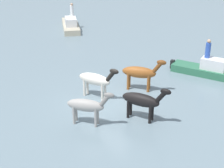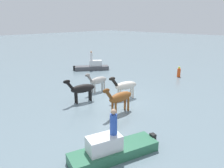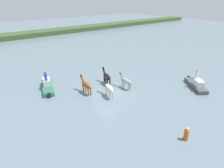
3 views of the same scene
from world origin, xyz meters
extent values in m
plane|color=slate|center=(0.00, 0.00, 0.00)|extent=(161.86, 161.86, 0.00)
ellipsoid|color=black|center=(1.36, 1.95, 1.06)|extent=(1.04, 1.99, 0.64)
cylinder|color=black|center=(1.35, 2.55, 0.53)|extent=(0.14, 0.14, 1.06)
cylinder|color=black|center=(1.65, 2.47, 0.53)|extent=(0.14, 0.14, 1.06)
cylinder|color=black|center=(1.06, 1.44, 0.53)|extent=(0.14, 0.14, 1.06)
cylinder|color=black|center=(1.36, 1.36, 0.53)|extent=(0.14, 0.14, 1.06)
cylinder|color=black|center=(1.62, 2.93, 1.47)|extent=(0.36, 0.62, 0.70)
ellipsoid|color=black|center=(1.67, 3.13, 1.76)|extent=(0.35, 0.56, 0.28)
ellipsoid|color=brown|center=(-1.95, 1.39, 1.08)|extent=(0.69, 1.99, 0.66)
cylinder|color=brown|center=(-2.08, 1.98, 0.54)|extent=(0.14, 0.14, 1.08)
cylinder|color=brown|center=(-1.76, 1.96, 0.54)|extent=(0.14, 0.14, 1.08)
cylinder|color=brown|center=(-2.14, 0.81, 0.54)|extent=(0.14, 0.14, 1.08)
cylinder|color=brown|center=(-1.83, 0.79, 0.54)|extent=(0.14, 0.14, 1.08)
cylinder|color=brown|center=(-1.89, 2.42, 1.51)|extent=(0.26, 0.61, 0.72)
ellipsoid|color=brown|center=(-1.88, 2.63, 1.81)|extent=(0.26, 0.55, 0.29)
ellipsoid|color=#9E9993|center=(2.36, -0.51, 1.00)|extent=(0.59, 1.82, 0.61)
cylinder|color=#9E9993|center=(2.23, 0.04, 0.50)|extent=(0.13, 0.13, 1.00)
cylinder|color=#9E9993|center=(2.52, 0.03, 0.50)|extent=(0.13, 0.13, 1.00)
cylinder|color=#9E9993|center=(2.20, -1.04, 0.50)|extent=(0.13, 0.13, 1.00)
cylinder|color=#9E9993|center=(2.49, -1.05, 0.50)|extent=(0.13, 0.13, 1.00)
cylinder|color=slate|center=(2.39, 0.45, 1.39)|extent=(0.23, 0.56, 0.66)
ellipsoid|color=slate|center=(2.39, 0.64, 1.66)|extent=(0.22, 0.50, 0.27)
ellipsoid|color=silver|center=(-0.48, -0.85, 1.07)|extent=(1.11, 2.01, 0.65)
cylinder|color=silver|center=(-0.46, -0.25, 0.53)|extent=(0.14, 0.14, 1.07)
cylinder|color=silver|center=(-0.16, -0.34, 0.53)|extent=(0.14, 0.14, 1.07)
cylinder|color=silver|center=(-0.80, -1.36, 0.53)|extent=(0.14, 0.14, 1.07)
cylinder|color=silver|center=(-0.50, -1.45, 0.53)|extent=(0.14, 0.14, 1.07)
cylinder|color=black|center=(-0.18, 0.13, 1.49)|extent=(0.39, 0.63, 0.71)
ellipsoid|color=black|center=(-0.12, 0.33, 1.78)|extent=(0.37, 0.57, 0.28)
cube|color=#4C4C51|center=(9.19, -5.52, 0.16)|extent=(3.40, 4.03, 0.62)
cube|color=silver|center=(8.89, -5.92, 0.82)|extent=(1.54, 1.69, 0.70)
cube|color=black|center=(10.48, -3.76, 0.24)|extent=(0.37, 0.36, 0.67)
cube|color=#2D6B4C|center=(-5.05, 5.19, 0.16)|extent=(2.37, 4.31, 0.62)
cube|color=silver|center=(-4.90, 5.67, 0.82)|extent=(1.23, 1.67, 0.70)
cube|color=black|center=(-5.71, 3.12, 0.24)|extent=(0.34, 0.31, 0.67)
cylinder|color=silver|center=(9.11, -5.43, 1.65)|extent=(0.32, 0.32, 0.95)
sphere|color=tan|center=(9.11, -5.43, 2.24)|extent=(0.24, 0.24, 0.24)
cylinder|color=#2D51B2|center=(-5.05, 5.24, 1.65)|extent=(0.32, 0.32, 0.95)
sphere|color=tan|center=(-5.05, 5.24, 2.24)|extent=(0.24, 0.24, 0.24)
cylinder|color=#E54C19|center=(-0.19, -9.98, 0.45)|extent=(0.36, 0.36, 0.90)
sphere|color=yellow|center=(-0.19, -9.98, 1.02)|extent=(0.24, 0.24, 0.24)
camera|label=1|loc=(15.43, 3.71, 8.42)|focal=53.27mm
camera|label=2|loc=(-10.85, 11.21, 6.00)|focal=34.16mm
camera|label=3|loc=(-11.95, -15.50, 10.11)|focal=30.75mm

